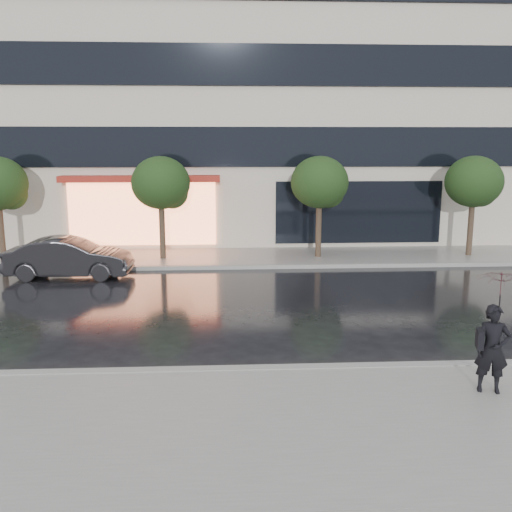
{
  "coord_description": "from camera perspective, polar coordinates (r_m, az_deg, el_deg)",
  "views": [
    {
      "loc": [
        -0.58,
        -11.61,
        4.53
      ],
      "look_at": [
        0.25,
        3.87,
        1.4
      ],
      "focal_mm": 40.0,
      "sensor_mm": 36.0,
      "label": 1
    }
  ],
  "objects": [
    {
      "name": "tree_far_east",
      "position": [
        23.74,
        21.05,
        6.78
      ],
      "size": [
        2.2,
        2.2,
        3.99
      ],
      "color": "#33261C",
      "rests_on": "ground"
    },
    {
      "name": "sidewalk_near",
      "position": [
        9.5,
        0.81,
        -16.66
      ],
      "size": [
        60.0,
        4.5,
        0.12
      ],
      "primitive_type": "cube",
      "color": "slate",
      "rests_on": "ground"
    },
    {
      "name": "curb_near",
      "position": [
        11.53,
        0.04,
        -11.35
      ],
      "size": [
        60.0,
        0.25,
        0.14
      ],
      "primitive_type": "cube",
      "color": "gray",
      "rests_on": "ground"
    },
    {
      "name": "sidewalk_far",
      "position": [
        22.32,
        -1.52,
        -0.14
      ],
      "size": [
        60.0,
        3.5,
        0.12
      ],
      "primitive_type": "cube",
      "color": "slate",
      "rests_on": "ground"
    },
    {
      "name": "tree_mid_east",
      "position": [
        22.0,
        6.51,
        7.15
      ],
      "size": [
        2.2,
        2.2,
        3.99
      ],
      "color": "#33261C",
      "rests_on": "ground"
    },
    {
      "name": "parked_car",
      "position": [
        20.16,
        -18.17,
        -0.18
      ],
      "size": [
        4.15,
        1.52,
        1.36
      ],
      "primitive_type": "imported",
      "rotation": [
        0.0,
        0.0,
        1.55
      ],
      "color": "black",
      "rests_on": "ground"
    },
    {
      "name": "curb_far",
      "position": [
        20.61,
        -1.38,
        -1.09
      ],
      "size": [
        60.0,
        0.25,
        0.14
      ],
      "primitive_type": "cube",
      "color": "gray",
      "rests_on": "ground"
    },
    {
      "name": "ground",
      "position": [
        12.48,
        -0.21,
        -9.88
      ],
      "size": [
        120.0,
        120.0,
        0.0
      ],
      "primitive_type": "plane",
      "color": "black",
      "rests_on": "ground"
    },
    {
      "name": "office_building",
      "position": [
        29.92,
        -2.04,
        20.0
      ],
      "size": [
        30.0,
        12.76,
        18.0
      ],
      "color": "#B8AE9C",
      "rests_on": "ground"
    },
    {
      "name": "tree_mid_west",
      "position": [
        21.83,
        -9.34,
        7.04
      ],
      "size": [
        2.2,
        2.2,
        3.99
      ],
      "color": "#33261C",
      "rests_on": "ground"
    },
    {
      "name": "pedestrian_with_umbrella",
      "position": [
        10.86,
        22.96,
        -5.52
      ],
      "size": [
        1.03,
        1.04,
        2.21
      ],
      "rotation": [
        0.0,
        0.0,
        -0.26
      ],
      "color": "black",
      "rests_on": "sidewalk_near"
    }
  ]
}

